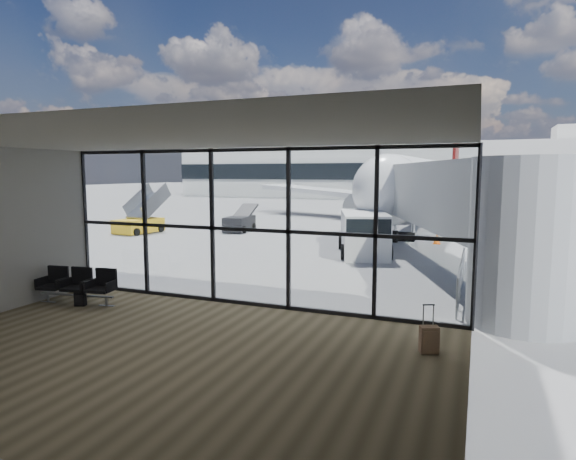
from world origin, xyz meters
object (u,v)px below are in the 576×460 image
Objects in this scene: belt_loader at (240,222)px; mobile_stairs at (140,223)px; airliner at (434,184)px; service_van at (364,233)px; backpack at (80,299)px; seating_row at (79,284)px; suitcase at (429,339)px.

mobile_stairs is at bearing -156.57° from belt_loader.
service_van is (-1.46, -18.57, -1.87)m from airliner.
airliner reaches higher than backpack.
seating_row is 30.91m from airliner.
mobile_stairs reaches higher than belt_loader.
suitcase is 30.49m from airliner.
seating_row reaches higher than backpack.
backpack is at bearing -83.91° from belt_loader.
seating_row is 17.82m from belt_loader.
suitcase is at bearing -31.52° from mobile_stairs.
airliner is (-2.58, 30.27, 2.57)m from suitcase.
airliner is 9.95× the size of mobile_stairs.
backpack is (0.28, -0.26, -0.36)m from seating_row.
airliner is 16.87m from belt_loader.
service_van reaches higher than backpack.
backpack is 0.12× the size of belt_loader.
suitcase is 0.21× the size of service_van.
backpack is 0.01× the size of airliner.
seating_row is at bearing 155.82° from suitcase.
mobile_stairs is at bearing 151.69° from service_van.
backpack is at bearing -100.14° from airliner.
mobile_stairs is (-9.23, 14.23, 0.02)m from seating_row.
seating_row is at bearing -51.31° from mobile_stairs.
seating_row is 0.47× the size of service_van.
service_van is at bearing 53.30° from seating_row.
airliner is at bearing 49.16° from mobile_stairs.
mobile_stairs is at bearing -133.53° from airliner.
belt_loader is at bearing 92.76° from seating_row.
airliner is 7.44× the size of service_van.
airliner reaches higher than mobile_stairs.
backpack is 31.12m from airliner.
mobile_stairs reaches higher than service_van.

